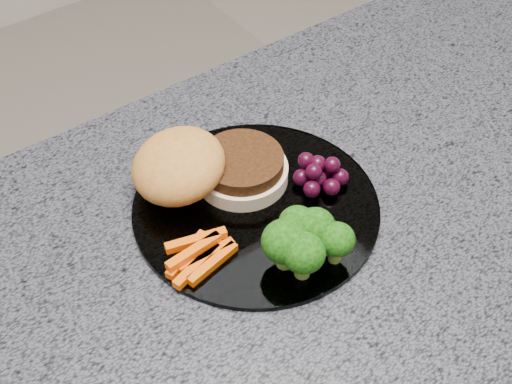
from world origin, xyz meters
TOP-DOWN VIEW (x-y plane):
  - countertop at (0.00, 0.00)m, footprint 1.20×0.60m
  - plate at (0.03, 0.07)m, footprint 0.26×0.26m
  - burger at (-0.00, 0.12)m, footprint 0.17×0.14m
  - carrot_sticks at (-0.06, 0.04)m, footprint 0.08×0.05m
  - broccoli at (0.02, -0.02)m, footprint 0.08×0.07m
  - grape_bunch at (0.10, 0.05)m, footprint 0.05×0.06m

SIDE VIEW (x-z plane):
  - countertop at x=0.00m, z-range 0.86..0.90m
  - plate at x=0.03m, z-range 0.90..0.91m
  - carrot_sticks at x=-0.06m, z-range 0.90..0.92m
  - grape_bunch at x=0.10m, z-range 0.90..0.94m
  - burger at x=0.00m, z-range 0.90..0.96m
  - broccoli at x=0.02m, z-range 0.91..0.96m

